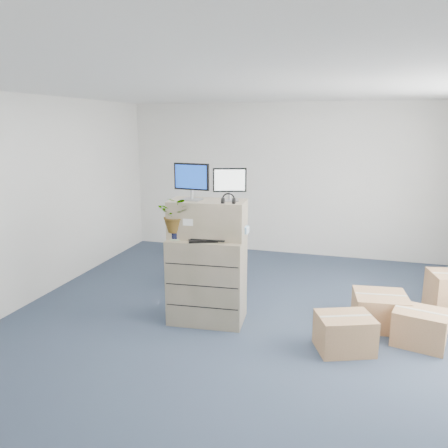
{
  "coord_description": "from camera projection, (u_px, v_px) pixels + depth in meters",
  "views": [
    {
      "loc": [
        1.14,
        -4.57,
        2.41
      ],
      "look_at": [
        -0.3,
        0.4,
        1.22
      ],
      "focal_mm": 35.0,
      "sensor_mm": 36.0,
      "label": 1
    }
  ],
  "objects": [
    {
      "name": "filing_cabinet_upper",
      "position": [
        208.0,
        219.0,
        5.26
      ],
      "size": [
        0.94,
        0.53,
        0.46
      ],
      "primitive_type": "cube",
      "rotation": [
        0.0,
        0.0,
        0.08
      ],
      "color": "gray",
      "rests_on": "filing_cabinet_lower"
    },
    {
      "name": "headphones",
      "position": [
        228.0,
        200.0,
        5.0
      ],
      "size": [
        0.16,
        0.03,
        0.16
      ],
      "primitive_type": "torus",
      "rotation": [
        1.57,
        0.0,
        0.08
      ],
      "color": "black",
      "rests_on": "filing_cabinet_upper"
    },
    {
      "name": "potted_plant",
      "position": [
        176.0,
        219.0,
        5.19
      ],
      "size": [
        0.39,
        0.43,
        0.42
      ],
      "rotation": [
        0.0,
        0.0,
        0.08
      ],
      "color": "#9AB491",
      "rests_on": "filing_cabinet_lower"
    },
    {
      "name": "keyboard",
      "position": [
        208.0,
        240.0,
        5.14
      ],
      "size": [
        0.5,
        0.36,
        0.02
      ],
      "primitive_type": "cube",
      "rotation": [
        0.0,
        0.0,
        0.4
      ],
      "color": "black",
      "rests_on": "filing_cabinet_lower"
    },
    {
      "name": "tissue_box",
      "position": [
        239.0,
        229.0,
        5.26
      ],
      "size": [
        0.23,
        0.13,
        0.08
      ],
      "primitive_type": "cube",
      "rotation": [
        0.0,
        0.0,
        -0.06
      ],
      "color": "#3B8DCB",
      "rests_on": "external_drive"
    },
    {
      "name": "water_bottle",
      "position": [
        215.0,
        227.0,
        5.24
      ],
      "size": [
        0.08,
        0.08,
        0.27
      ],
      "primitive_type": "cylinder",
      "color": "#9A9DA3",
      "rests_on": "filing_cabinet_lower"
    },
    {
      "name": "external_drive",
      "position": [
        233.0,
        235.0,
        5.29
      ],
      "size": [
        0.25,
        0.21,
        0.06
      ],
      "primitive_type": "cube",
      "rotation": [
        0.0,
        0.0,
        0.29
      ],
      "color": "black",
      "rests_on": "filing_cabinet_lower"
    },
    {
      "name": "office_chair",
      "position": [
        210.0,
        261.0,
        6.63
      ],
      "size": [
        1.0,
        1.0,
        0.75
      ],
      "primitive_type": "imported",
      "rotation": [
        0.0,
        0.0,
        3.9
      ],
      "color": "#5E5E63",
      "rests_on": "ground"
    },
    {
      "name": "monitor_left",
      "position": [
        191.0,
        179.0,
        5.17
      ],
      "size": [
        0.45,
        0.19,
        0.44
      ],
      "rotation": [
        0.0,
        0.0,
        -0.09
      ],
      "color": "#99999E",
      "rests_on": "filing_cabinet_upper"
    },
    {
      "name": "cardboard_boxes",
      "position": [
        414.0,
        310.0,
        5.22
      ],
      "size": [
        2.19,
        1.99,
        0.55
      ],
      "color": "#986D49",
      "rests_on": "ground"
    },
    {
      "name": "monitor_right",
      "position": [
        230.0,
        183.0,
        5.12
      ],
      "size": [
        0.38,
        0.21,
        0.39
      ],
      "rotation": [
        0.0,
        0.0,
        0.32
      ],
      "color": "#99999E",
      "rests_on": "filing_cabinet_upper"
    },
    {
      "name": "filing_cabinet_lower",
      "position": [
        207.0,
        280.0,
        5.38
      ],
      "size": [
        0.95,
        0.63,
        1.06
      ],
      "primitive_type": "cube",
      "rotation": [
        0.0,
        0.0,
        0.08
      ],
      "color": "gray",
      "rests_on": "ground"
    },
    {
      "name": "mouse",
      "position": [
        236.0,
        240.0,
        5.1
      ],
      "size": [
        0.1,
        0.07,
        0.03
      ],
      "primitive_type": "ellipsoid",
      "rotation": [
        0.0,
        0.0,
        0.2
      ],
      "color": "silver",
      "rests_on": "filing_cabinet_lower"
    },
    {
      "name": "wall_back",
      "position": [
        286.0,
        180.0,
        8.09
      ],
      "size": [
        6.0,
        0.02,
        2.8
      ],
      "primitive_type": "cube",
      "color": "silver",
      "rests_on": "ground"
    },
    {
      "name": "ground",
      "position": [
        239.0,
        334.0,
        5.12
      ],
      "size": [
        7.0,
        7.0,
        0.0
      ],
      "primitive_type": "plane",
      "color": "#252F43",
      "rests_on": "ground"
    },
    {
      "name": "phone_dock",
      "position": [
        204.0,
        233.0,
        5.32
      ],
      "size": [
        0.06,
        0.06,
        0.14
      ],
      "rotation": [
        0.0,
        0.0,
        0.08
      ],
      "color": "silver",
      "rests_on": "filing_cabinet_lower"
    }
  ]
}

